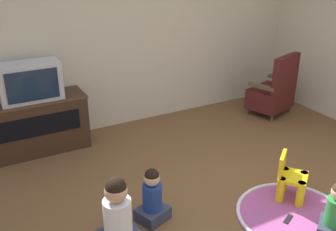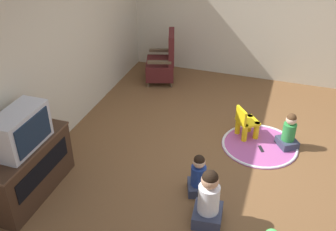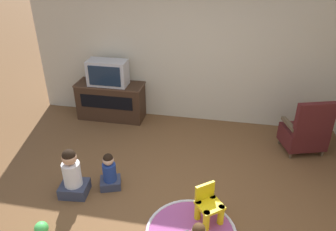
{
  "view_description": "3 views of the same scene",
  "coord_description": "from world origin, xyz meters",
  "px_view_note": "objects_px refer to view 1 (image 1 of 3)",
  "views": [
    {
      "loc": [
        -2.2,
        -2.54,
        2.41
      ],
      "look_at": [
        -0.35,
        0.87,
        0.73
      ],
      "focal_mm": 42.0,
      "sensor_mm": 36.0,
      "label": 1
    },
    {
      "loc": [
        -4.46,
        -0.59,
        3.36
      ],
      "look_at": [
        -0.28,
        0.81,
        0.65
      ],
      "focal_mm": 42.0,
      "sensor_mm": 36.0,
      "label": 2
    },
    {
      "loc": [
        0.6,
        -3.13,
        3.09
      ],
      "look_at": [
        -0.17,
        0.88,
        0.86
      ],
      "focal_mm": 35.0,
      "sensor_mm": 36.0,
      "label": 3
    }
  ],
  "objects_px": {
    "black_armchair": "(274,92)",
    "child_watching_center": "(118,220)",
    "child_watching_right": "(152,198)",
    "remote_control": "(288,220)",
    "television": "(30,82)",
    "yellow_kid_chair": "(290,181)",
    "child_watching_left": "(336,213)",
    "tv_cabinet": "(36,124)"
  },
  "relations": [
    {
      "from": "child_watching_left",
      "to": "remote_control",
      "type": "distance_m",
      "value": 0.45
    },
    {
      "from": "television",
      "to": "child_watching_center",
      "type": "xyz_separation_m",
      "value": [
        0.23,
        -2.13,
        -0.62
      ]
    },
    {
      "from": "child_watching_right",
      "to": "remote_control",
      "type": "distance_m",
      "value": 1.31
    },
    {
      "from": "tv_cabinet",
      "to": "child_watching_center",
      "type": "height_order",
      "value": "child_watching_center"
    },
    {
      "from": "black_armchair",
      "to": "remote_control",
      "type": "distance_m",
      "value": 2.66
    },
    {
      "from": "television",
      "to": "child_watching_center",
      "type": "height_order",
      "value": "television"
    },
    {
      "from": "black_armchair",
      "to": "yellow_kid_chair",
      "type": "bearing_deg",
      "value": 34.81
    },
    {
      "from": "black_armchair",
      "to": "child_watching_center",
      "type": "xyz_separation_m",
      "value": [
        -3.21,
        -1.65,
        -0.05
      ]
    },
    {
      "from": "yellow_kid_chair",
      "to": "child_watching_left",
      "type": "bearing_deg",
      "value": -133.92
    },
    {
      "from": "television",
      "to": "child_watching_right",
      "type": "height_order",
      "value": "television"
    },
    {
      "from": "tv_cabinet",
      "to": "yellow_kid_chair",
      "type": "xyz_separation_m",
      "value": [
        2.05,
        -2.31,
        -0.15
      ]
    },
    {
      "from": "tv_cabinet",
      "to": "remote_control",
      "type": "xyz_separation_m",
      "value": [
        1.79,
        -2.58,
        -0.35
      ]
    },
    {
      "from": "black_armchair",
      "to": "child_watching_right",
      "type": "relative_size",
      "value": 1.73
    },
    {
      "from": "tv_cabinet",
      "to": "child_watching_center",
      "type": "distance_m",
      "value": 2.18
    },
    {
      "from": "television",
      "to": "child_watching_left",
      "type": "relative_size",
      "value": 1.3
    },
    {
      "from": "black_armchair",
      "to": "yellow_kid_chair",
      "type": "distance_m",
      "value": 2.26
    },
    {
      "from": "tv_cabinet",
      "to": "remote_control",
      "type": "relative_size",
      "value": 8.18
    },
    {
      "from": "child_watching_center",
      "to": "remote_control",
      "type": "xyz_separation_m",
      "value": [
        1.56,
        -0.41,
        -0.3
      ]
    },
    {
      "from": "television",
      "to": "child_watching_center",
      "type": "distance_m",
      "value": 2.23
    },
    {
      "from": "black_armchair",
      "to": "child_watching_left",
      "type": "distance_m",
      "value": 2.8
    },
    {
      "from": "tv_cabinet",
      "to": "yellow_kid_chair",
      "type": "relative_size",
      "value": 2.55
    },
    {
      "from": "child_watching_right",
      "to": "television",
      "type": "bearing_deg",
      "value": 90.05
    },
    {
      "from": "black_armchair",
      "to": "child_watching_right",
      "type": "distance_m",
      "value": 3.12
    },
    {
      "from": "child_watching_center",
      "to": "remote_control",
      "type": "relative_size",
      "value": 4.65
    },
    {
      "from": "television",
      "to": "child_watching_left",
      "type": "bearing_deg",
      "value": -55.38
    },
    {
      "from": "yellow_kid_chair",
      "to": "child_watching_center",
      "type": "distance_m",
      "value": 1.83
    },
    {
      "from": "tv_cabinet",
      "to": "black_armchair",
      "type": "height_order",
      "value": "black_armchair"
    },
    {
      "from": "television",
      "to": "child_watching_left",
      "type": "distance_m",
      "value": 3.57
    },
    {
      "from": "tv_cabinet",
      "to": "child_watching_left",
      "type": "xyz_separation_m",
      "value": [
        1.99,
        -2.92,
        -0.12
      ]
    },
    {
      "from": "child_watching_left",
      "to": "child_watching_right",
      "type": "height_order",
      "value": "child_watching_right"
    },
    {
      "from": "black_armchair",
      "to": "child_watching_right",
      "type": "xyz_separation_m",
      "value": [
        -2.78,
        -1.42,
        -0.12
      ]
    },
    {
      "from": "tv_cabinet",
      "to": "child_watching_center",
      "type": "relative_size",
      "value": 1.76
    },
    {
      "from": "black_armchair",
      "to": "television",
      "type": "bearing_deg",
      "value": -25.44
    },
    {
      "from": "child_watching_left",
      "to": "remote_control",
      "type": "xyz_separation_m",
      "value": [
        -0.2,
        0.34,
        -0.23
      ]
    },
    {
      "from": "yellow_kid_chair",
      "to": "child_watching_left",
      "type": "distance_m",
      "value": 0.61
    },
    {
      "from": "black_armchair",
      "to": "child_watching_center",
      "type": "height_order",
      "value": "black_armchair"
    },
    {
      "from": "child_watching_left",
      "to": "child_watching_center",
      "type": "bearing_deg",
      "value": 122.43
    },
    {
      "from": "tv_cabinet",
      "to": "remote_control",
      "type": "height_order",
      "value": "tv_cabinet"
    },
    {
      "from": "black_armchair",
      "to": "child_watching_center",
      "type": "distance_m",
      "value": 3.61
    },
    {
      "from": "television",
      "to": "yellow_kid_chair",
      "type": "xyz_separation_m",
      "value": [
        2.05,
        -2.27,
        -0.72
      ]
    },
    {
      "from": "yellow_kid_chair",
      "to": "child_watching_center",
      "type": "height_order",
      "value": "child_watching_center"
    },
    {
      "from": "child_watching_left",
      "to": "child_watching_center",
      "type": "relative_size",
      "value": 0.77
    }
  ]
}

